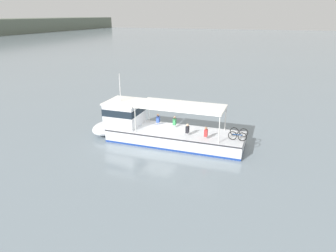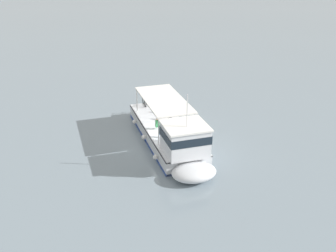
{
  "view_description": "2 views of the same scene",
  "coord_description": "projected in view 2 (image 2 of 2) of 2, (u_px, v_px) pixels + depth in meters",
  "views": [
    {
      "loc": [
        -21.57,
        -8.45,
        9.77
      ],
      "look_at": [
        -0.06,
        -0.74,
        1.4
      ],
      "focal_mm": 32.75,
      "sensor_mm": 36.0,
      "label": 1
    },
    {
      "loc": [
        7.9,
        25.58,
        13.74
      ],
      "look_at": [
        -0.06,
        -0.74,
        1.4
      ],
      "focal_mm": 42.86,
      "sensor_mm": 36.0,
      "label": 2
    }
  ],
  "objects": [
    {
      "name": "ferry_main",
      "position": [
        172.0,
        136.0,
        29.41
      ],
      "size": [
        3.66,
        12.9,
        5.32
      ],
      "color": "silver",
      "rests_on": "ground"
    },
    {
      "name": "ground_plane",
      "position": [
        170.0,
        147.0,
        30.05
      ],
      "size": [
        400.0,
        400.0,
        0.0
      ],
      "primitive_type": "plane",
      "color": "gray"
    }
  ]
}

